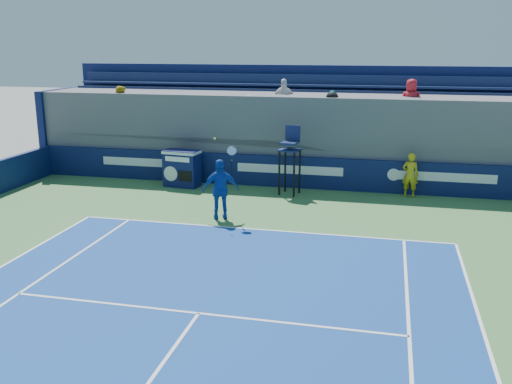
% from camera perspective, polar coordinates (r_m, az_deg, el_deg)
% --- Properties ---
extents(ball_person, '(0.63, 0.47, 1.58)m').
position_cam_1_polar(ball_person, '(20.78, 15.17, 1.66)').
color(ball_person, gold).
rests_on(ball_person, apron).
extents(back_hoarding, '(20.40, 0.21, 1.20)m').
position_cam_1_polar(back_hoarding, '(21.47, 3.40, 2.01)').
color(back_hoarding, '#0B1543').
rests_on(back_hoarding, ground).
extents(match_clock, '(1.40, 0.88, 1.40)m').
position_cam_1_polar(match_clock, '(21.75, -7.42, 2.46)').
color(match_clock, '#0E1449').
rests_on(match_clock, ground).
extents(umpire_chair, '(0.83, 0.83, 2.48)m').
position_cam_1_polar(umpire_chair, '(20.32, 3.43, 3.95)').
color(umpire_chair, black).
rests_on(umpire_chair, ground).
extents(tennis_player, '(1.20, 0.81, 2.57)m').
position_cam_1_polar(tennis_player, '(17.46, -3.55, 0.25)').
color(tennis_player, '#1341A1').
rests_on(tennis_player, apron).
extents(stadium_seating, '(21.00, 4.05, 4.40)m').
position_cam_1_polar(stadium_seating, '(23.22, 4.30, 6.08)').
color(stadium_seating, '#59595E').
rests_on(stadium_seating, ground).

